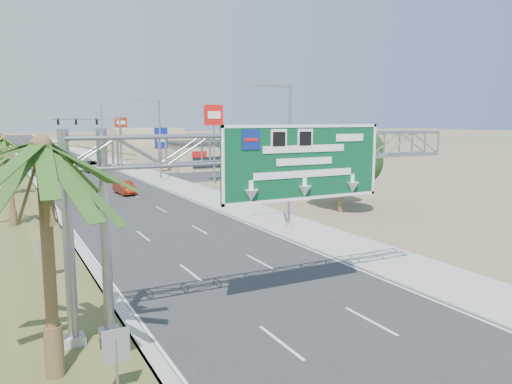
{
  "coord_description": "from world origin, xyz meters",
  "views": [
    {
      "loc": [
        -10.37,
        -7.11,
        7.71
      ],
      "look_at": [
        0.74,
        14.07,
        4.2
      ],
      "focal_mm": 35.0,
      "sensor_mm": 36.0,
      "label": 1
    }
  ],
  "objects": [
    {
      "name": "car_right_lane",
      "position": [
        2.26,
        68.34,
        0.77
      ],
      "size": [
        3.27,
        5.86,
        1.55
      ],
      "primitive_type": "imported",
      "rotation": [
        0.0,
        0.0,
        0.13
      ],
      "color": "gray",
      "rests_on": "ground"
    },
    {
      "name": "median_signback_a",
      "position": [
        -7.8,
        6.0,
        1.45
      ],
      "size": [
        0.75,
        0.08,
        2.08
      ],
      "color": "gray",
      "rests_on": "ground"
    },
    {
      "name": "road",
      "position": [
        0.0,
        110.0,
        0.01
      ],
      "size": [
        12.0,
        300.0,
        0.02
      ],
      "primitive_type": "cube",
      "color": "#28282B",
      "rests_on": "ground"
    },
    {
      "name": "sidewalk_right",
      "position": [
        8.5,
        110.0,
        0.05
      ],
      "size": [
        4.0,
        300.0,
        0.1
      ],
      "primitive_type": "cube",
      "color": "#9E9B93",
      "rests_on": "ground"
    },
    {
      "name": "palm_row_b",
      "position": [
        -9.5,
        32.0,
        4.9
      ],
      "size": [
        3.99,
        3.99,
        5.95
      ],
      "color": "brown",
      "rests_on": "ground"
    },
    {
      "name": "median_signback_b",
      "position": [
        -8.5,
        18.0,
        1.45
      ],
      "size": [
        0.75,
        0.08,
        2.08
      ],
      "color": "gray",
      "rests_on": "ground"
    },
    {
      "name": "palm_row_c",
      "position": [
        -9.5,
        48.0,
        5.66
      ],
      "size": [
        3.99,
        3.99,
        6.75
      ],
      "color": "brown",
      "rests_on": "ground"
    },
    {
      "name": "store_building",
      "position": [
        22.0,
        66.0,
        2.0
      ],
      "size": [
        18.0,
        10.0,
        4.0
      ],
      "primitive_type": "cube",
      "color": "tan",
      "rests_on": "ground"
    },
    {
      "name": "car_mid_lane",
      "position": [
        1.29,
        44.24,
        0.68
      ],
      "size": [
        1.75,
        4.23,
        1.36
      ],
      "primitive_type": "imported",
      "rotation": [
        0.0,
        0.0,
        0.08
      ],
      "color": "maroon",
      "rests_on": "ground"
    },
    {
      "name": "sign_gantry",
      "position": [
        -1.06,
        9.93,
        6.06
      ],
      "size": [
        16.75,
        1.24,
        7.5
      ],
      "color": "gray",
      "rests_on": "ground"
    },
    {
      "name": "pole_sign_blue",
      "position": [
        10.86,
        62.55,
        4.78
      ],
      "size": [
        2.02,
        0.74,
        6.69
      ],
      "color": "gray",
      "rests_on": "ground"
    },
    {
      "name": "streetlight_near",
      "position": [
        7.3,
        22.0,
        4.69
      ],
      "size": [
        3.27,
        0.44,
        10.0
      ],
      "color": "gray",
      "rests_on": "ground"
    },
    {
      "name": "building_distant_right",
      "position": [
        30.0,
        140.0,
        2.5
      ],
      "size": [
        20.0,
        12.0,
        5.0
      ],
      "primitive_type": "cube",
      "color": "tan",
      "rests_on": "ground"
    },
    {
      "name": "palm_near",
      "position": [
        -9.2,
        8.0,
        6.93
      ],
      "size": [
        5.7,
        5.7,
        8.35
      ],
      "color": "brown",
      "rests_on": "ground"
    },
    {
      "name": "oak_near",
      "position": [
        15.0,
        26.0,
        4.53
      ],
      "size": [
        4.5,
        4.5,
        6.8
      ],
      "color": "brown",
      "rests_on": "ground"
    },
    {
      "name": "streetlight_far",
      "position": [
        7.3,
        88.0,
        4.69
      ],
      "size": [
        3.27,
        0.44,
        10.0
      ],
      "color": "gray",
      "rests_on": "ground"
    },
    {
      "name": "signal_mast",
      "position": [
        5.17,
        71.97,
        4.85
      ],
      "size": [
        10.28,
        0.71,
        8.0
      ],
      "color": "gray",
      "rests_on": "ground"
    },
    {
      "name": "oak_far",
      "position": [
        18.0,
        30.0,
        3.82
      ],
      "size": [
        3.5,
        3.5,
        5.6
      ],
      "color": "brown",
      "rests_on": "ground"
    },
    {
      "name": "pole_sign_red_far",
      "position": [
        10.23,
        84.75,
        6.45
      ],
      "size": [
        2.22,
        0.54,
        8.17
      ],
      "color": "gray",
      "rests_on": "ground"
    },
    {
      "name": "palm_row_d",
      "position": [
        -9.5,
        66.0,
        4.42
      ],
      "size": [
        3.99,
        3.99,
        5.45
      ],
      "color": "brown",
      "rests_on": "ground"
    },
    {
      "name": "pole_sign_red_near",
      "position": [
        12.85,
        47.9,
        7.58
      ],
      "size": [
        2.42,
        0.56,
        9.57
      ],
      "color": "gray",
      "rests_on": "ground"
    },
    {
      "name": "streetlight_mid",
      "position": [
        7.3,
        52.0,
        4.69
      ],
      "size": [
        3.27,
        0.44,
        10.0
      ],
      "color": "gray",
      "rests_on": "ground"
    },
    {
      "name": "car_far",
      "position": [
        -1.69,
        90.04,
        0.79
      ],
      "size": [
        2.36,
        5.48,
        1.57
      ],
      "primitive_type": "imported",
      "rotation": [
        0.0,
        0.0,
        0.03
      ],
      "color": "black",
      "rests_on": "ground"
    },
    {
      "name": "car_left_lane",
      "position": [
        -3.17,
        38.44,
        0.84
      ],
      "size": [
        2.07,
        4.99,
        1.69
      ],
      "primitive_type": "imported",
      "rotation": [
        0.0,
        0.0,
        0.02
      ],
      "color": "black",
      "rests_on": "ground"
    }
  ]
}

